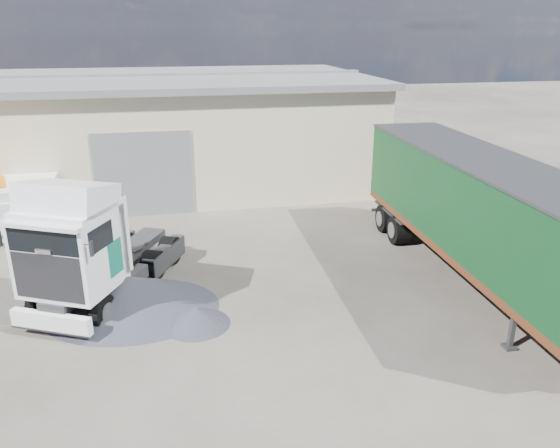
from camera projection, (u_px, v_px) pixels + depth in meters
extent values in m
plane|color=black|center=(216.00, 330.00, 14.58)|extent=(120.00, 120.00, 0.00)
cube|color=#BEB492|center=(64.00, 135.00, 27.30)|extent=(30.00, 12.00, 5.00)
cube|color=slate|center=(57.00, 81.00, 26.40)|extent=(30.60, 12.60, 0.30)
cube|color=slate|center=(144.00, 175.00, 22.76)|extent=(4.00, 0.08, 3.60)
cube|color=slate|center=(56.00, 76.00, 26.33)|extent=(30.60, 0.40, 0.15)
cube|color=#984726|center=(488.00, 195.00, 21.86)|extent=(0.35, 26.00, 2.50)
cylinder|color=black|center=(71.00, 307.00, 14.77)|extent=(2.38, 1.80, 0.94)
cylinder|color=black|center=(128.00, 262.00, 17.61)|extent=(2.42, 1.82, 0.94)
cylinder|color=black|center=(146.00, 248.00, 18.74)|extent=(2.42, 1.82, 0.94)
cube|color=#2D2D30|center=(111.00, 265.00, 16.60)|extent=(3.29, 5.63, 0.27)
cube|color=silver|center=(51.00, 322.00, 14.00)|extent=(2.14, 1.19, 0.49)
cube|color=silver|center=(70.00, 250.00, 14.52)|extent=(2.89, 2.81, 2.18)
cube|color=black|center=(48.00, 278.00, 13.71)|extent=(1.78, 0.90, 1.24)
cube|color=black|center=(42.00, 241.00, 13.39)|extent=(1.82, 0.92, 0.67)
cube|color=silver|center=(67.00, 198.00, 14.21)|extent=(2.74, 2.52, 1.09)
cube|color=#0D5E4C|center=(44.00, 250.00, 15.19)|extent=(0.30, 0.60, 0.98)
cube|color=#0D5E4C|center=(116.00, 257.00, 14.67)|extent=(0.30, 0.60, 0.98)
cylinder|color=#2D2D30|center=(129.00, 245.00, 17.59)|extent=(1.31, 1.31, 0.11)
cube|color=#2D2D30|center=(512.00, 329.00, 13.55)|extent=(0.31, 0.31, 1.10)
cylinder|color=black|center=(417.00, 222.00, 20.98)|extent=(2.58, 1.13, 1.06)
cube|color=#2D2D30|center=(471.00, 254.00, 17.10)|extent=(1.13, 12.04, 0.35)
cube|color=#542713|center=(472.00, 245.00, 16.99)|extent=(2.83, 12.08, 0.24)
cube|color=black|center=(478.00, 201.00, 16.50)|extent=(2.83, 12.08, 2.60)
cube|color=#2D2D30|center=(484.00, 158.00, 16.05)|extent=(2.90, 12.14, 0.08)
cylinder|color=black|center=(30.00, 230.00, 20.66)|extent=(2.16, 0.89, 0.72)
cylinder|color=black|center=(41.00, 203.00, 23.83)|extent=(2.16, 0.89, 0.72)
cube|color=silver|center=(33.00, 197.00, 21.98)|extent=(2.48, 5.20, 1.87)
cube|color=silver|center=(26.00, 214.00, 20.12)|extent=(2.10, 1.15, 1.21)
cube|color=black|center=(24.00, 197.00, 20.11)|extent=(1.92, 0.24, 0.66)
cone|color=#20232B|center=(131.00, 293.00, 15.47)|extent=(5.45, 5.45, 1.04)
cone|color=#20232B|center=(196.00, 316.00, 14.76)|extent=(2.05, 2.05, 0.52)
cone|color=#20232B|center=(72.00, 289.00, 16.13)|extent=(2.50, 2.50, 0.62)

